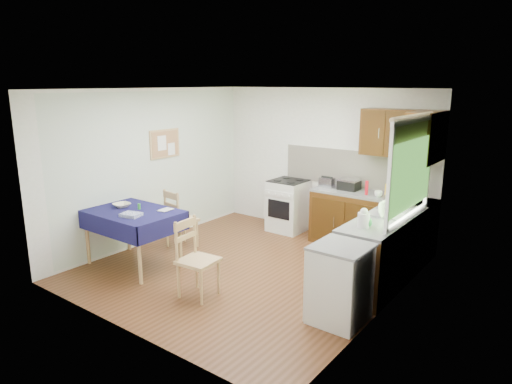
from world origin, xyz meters
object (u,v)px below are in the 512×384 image
Objects in this scene: chair_far at (179,217)px; dish_rack at (385,214)px; kettle at (364,219)px; dining_table at (132,217)px; toaster at (327,182)px; chair_near at (195,256)px; sandwich_press at (349,184)px.

chair_far is 3.18m from dish_rack.
dish_rack is 0.66m from kettle.
dining_table is 5.64× the size of kettle.
dish_rack is (1.39, -1.00, -0.06)m from toaster.
chair_far is 0.98× the size of chair_near.
sandwich_press reaches higher than chair_far.
sandwich_press is 1.28× the size of kettle.
chair_far is at bearing -147.09° from sandwich_press.
dining_table is at bearing 98.54° from chair_far.
dining_table is 1.41m from chair_near.
chair_far is 2.47m from toaster.
chair_near is 2.51m from dish_rack.
chair_near is at bearing -144.19° from dish_rack.
kettle is (3.04, 0.12, 0.50)m from chair_far.
dish_rack is at bearing -157.74° from chair_far.
kettle is (3.04, 1.02, 0.29)m from dining_table.
chair_near is 2.99m from sandwich_press.
chair_near is 2.87m from toaster.
dining_table is 3.48m from dish_rack.
toaster is 0.37m from sandwich_press.
dining_table is at bearing -163.00° from dish_rack.
chair_far is 1.74m from chair_near.
kettle is at bearing 42.40° from dining_table.
kettle is (-0.01, -0.65, 0.08)m from dish_rack.
dining_table is 4.40× the size of sandwich_press.
toaster reaches higher than sandwich_press.
kettle reaches higher than chair_near.
dish_rack is at bearing -47.98° from chair_near.
dish_rack reaches higher than dining_table.
kettle is at bearing -60.15° from chair_near.
kettle is at bearing -68.57° from toaster.
chair_near is 3.15× the size of sandwich_press.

